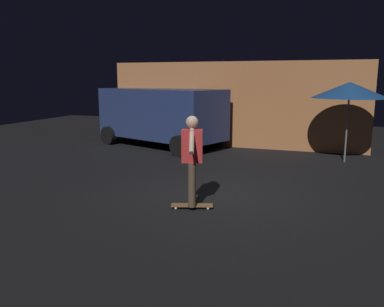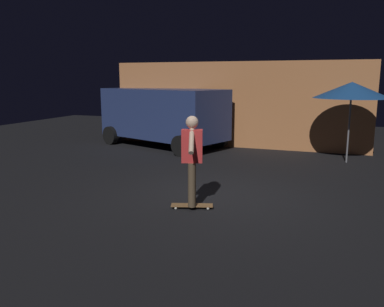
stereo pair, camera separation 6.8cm
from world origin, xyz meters
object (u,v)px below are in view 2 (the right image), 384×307
patio_umbrella (352,90)px  skater (192,154)px  skateboard_ridden (192,205)px  parked_van (163,114)px

patio_umbrella → skater: patio_umbrella is taller
patio_umbrella → skater: (-2.78, -5.39, -1.04)m
skateboard_ridden → skater: (0.00, 0.00, 0.98)m
skater → patio_umbrella: bearing=62.7°
skateboard_ridden → skater: skater is taller
patio_umbrella → skateboard_ridden: (-2.78, -5.39, -2.02)m
parked_van → skateboard_ridden: size_ratio=6.19×
patio_umbrella → skater: bearing=-117.3°
skateboard_ridden → parked_van: bearing=118.9°
parked_van → patio_umbrella: bearing=-6.6°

